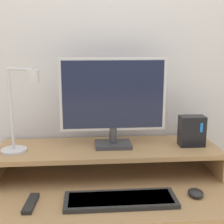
{
  "coord_description": "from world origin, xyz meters",
  "views": [
    {
      "loc": [
        -0.1,
        -0.96,
        1.39
      ],
      "look_at": [
        0.01,
        0.33,
        1.1
      ],
      "focal_mm": 50.0,
      "sensor_mm": 36.0,
      "label": 1
    }
  ],
  "objects_px": {
    "desk_lamp": "(20,117)",
    "mouse": "(196,193)",
    "router_dock": "(192,131)",
    "keyboard": "(121,200)",
    "remote_control": "(31,203)",
    "monitor": "(113,99)"
  },
  "relations": [
    {
      "from": "monitor",
      "to": "mouse",
      "type": "bearing_deg",
      "value": -39.47
    },
    {
      "from": "monitor",
      "to": "desk_lamp",
      "type": "bearing_deg",
      "value": -172.27
    },
    {
      "from": "monitor",
      "to": "desk_lamp",
      "type": "relative_size",
      "value": 1.28
    },
    {
      "from": "keyboard",
      "to": "remote_control",
      "type": "xyz_separation_m",
      "value": [
        -0.35,
        0.0,
        -0.0
      ]
    },
    {
      "from": "monitor",
      "to": "router_dock",
      "type": "xyz_separation_m",
      "value": [
        0.37,
        -0.02,
        -0.16
      ]
    },
    {
      "from": "keyboard",
      "to": "remote_control",
      "type": "bearing_deg",
      "value": 179.43
    },
    {
      "from": "router_dock",
      "to": "remote_control",
      "type": "xyz_separation_m",
      "value": [
        -0.72,
        -0.26,
        -0.2
      ]
    },
    {
      "from": "desk_lamp",
      "to": "remote_control",
      "type": "height_order",
      "value": "desk_lamp"
    },
    {
      "from": "keyboard",
      "to": "mouse",
      "type": "relative_size",
      "value": 5.74
    },
    {
      "from": "router_dock",
      "to": "mouse",
      "type": "height_order",
      "value": "router_dock"
    },
    {
      "from": "monitor",
      "to": "keyboard",
      "type": "distance_m",
      "value": 0.45
    },
    {
      "from": "monitor",
      "to": "mouse",
      "type": "height_order",
      "value": "monitor"
    },
    {
      "from": "remote_control",
      "to": "keyboard",
      "type": "bearing_deg",
      "value": -0.57
    },
    {
      "from": "mouse",
      "to": "remote_control",
      "type": "relative_size",
      "value": 0.53
    },
    {
      "from": "desk_lamp",
      "to": "keyboard",
      "type": "xyz_separation_m",
      "value": [
        0.42,
        -0.23,
        -0.29
      ]
    },
    {
      "from": "desk_lamp",
      "to": "mouse",
      "type": "bearing_deg",
      "value": -15.74
    },
    {
      "from": "remote_control",
      "to": "mouse",
      "type": "bearing_deg",
      "value": 1.72
    },
    {
      "from": "monitor",
      "to": "mouse",
      "type": "distance_m",
      "value": 0.54
    },
    {
      "from": "mouse",
      "to": "remote_control",
      "type": "xyz_separation_m",
      "value": [
        -0.66,
        -0.02,
        -0.01
      ]
    },
    {
      "from": "monitor",
      "to": "mouse",
      "type": "relative_size",
      "value": 6.29
    },
    {
      "from": "router_dock",
      "to": "keyboard",
      "type": "xyz_separation_m",
      "value": [
        -0.37,
        -0.27,
        -0.2
      ]
    },
    {
      "from": "desk_lamp",
      "to": "monitor",
      "type": "bearing_deg",
      "value": 7.73
    }
  ]
}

